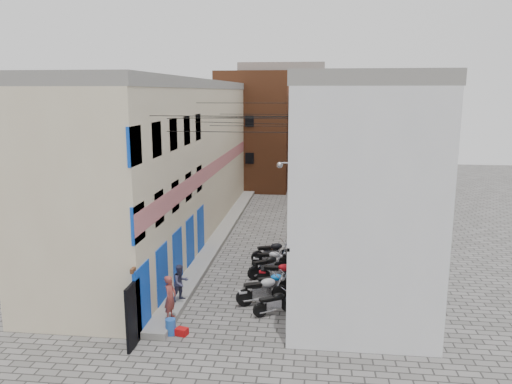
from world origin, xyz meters
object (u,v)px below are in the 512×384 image
at_px(motorcycle_e, 267,265).
at_px(motorcycle_b, 262,289).
at_px(motorcycle_a, 274,302).
at_px(water_jug_near, 171,327).
at_px(motorcycle_c, 272,282).
at_px(red_crate, 182,332).
at_px(person_a, 170,297).
at_px(water_jug_far, 171,328).
at_px(person_b, 181,283).
at_px(motorcycle_d, 280,272).
at_px(motorcycle_f, 270,258).
at_px(motorcycle_g, 272,251).

bearing_deg(motorcycle_e, motorcycle_b, -35.39).
distance_m(motorcycle_a, water_jug_near, 4.02).
height_order(motorcycle_c, red_crate, motorcycle_c).
relative_size(person_a, water_jug_far, 3.42).
relative_size(person_b, water_jug_far, 3.08).
distance_m(motorcycle_d, person_a, 5.68).
distance_m(motorcycle_d, motorcycle_f, 2.07).
relative_size(motorcycle_b, motorcycle_c, 1.24).
bearing_deg(water_jug_far, motorcycle_c, 51.46).
distance_m(motorcycle_c, water_jug_near, 5.14).
distance_m(motorcycle_b, motorcycle_e, 2.95).
height_order(motorcycle_a, motorcycle_c, motorcycle_c).
distance_m(motorcycle_b, motorcycle_d, 2.16).
distance_m(motorcycle_b, person_a, 3.86).
relative_size(person_a, person_b, 1.11).
distance_m(motorcycle_a, person_b, 3.75).
bearing_deg(person_b, motorcycle_d, -15.79).
height_order(motorcycle_b, water_jug_near, motorcycle_b).
height_order(motorcycle_c, motorcycle_e, motorcycle_e).
bearing_deg(motorcycle_f, motorcycle_d, 15.21).
bearing_deg(water_jug_near, motorcycle_f, 67.90).
xyz_separation_m(person_a, red_crate, (0.59, -0.72, -0.94)).
height_order(motorcycle_a, person_a, person_a).
height_order(person_a, red_crate, person_a).
bearing_deg(motorcycle_f, motorcycle_c, 5.07).
distance_m(motorcycle_f, person_b, 5.64).
bearing_deg(motorcycle_e, person_a, -67.43).
bearing_deg(red_crate, person_a, 129.60).
relative_size(person_b, water_jug_near, 2.58).
xyz_separation_m(motorcycle_c, motorcycle_g, (-0.34, 3.83, 0.10)).
distance_m(water_jug_near, water_jug_far, 0.05).
bearing_deg(motorcycle_b, motorcycle_g, 155.78).
relative_size(motorcycle_g, red_crate, 5.19).
height_order(motorcycle_c, motorcycle_g, motorcycle_g).
xyz_separation_m(motorcycle_c, person_b, (-3.46, -1.67, 0.47)).
bearing_deg(motorcycle_f, motorcycle_a, 5.30).
height_order(motorcycle_g, person_a, person_a).
distance_m(motorcycle_c, motorcycle_f, 3.03).
relative_size(motorcycle_a, motorcycle_e, 0.87).
bearing_deg(water_jug_far, red_crate, 0.00).
bearing_deg(red_crate, motorcycle_d, 58.82).
bearing_deg(person_a, water_jug_near, -156.83).
xyz_separation_m(motorcycle_d, water_jug_near, (-3.45, -5.05, -0.30)).
bearing_deg(water_jug_near, motorcycle_a, 30.72).
height_order(motorcycle_e, red_crate, motorcycle_e).
bearing_deg(motorcycle_e, water_jug_far, -62.77).
bearing_deg(motorcycle_c, person_a, -68.79).
bearing_deg(water_jug_far, water_jug_near, 0.00).
bearing_deg(motorcycle_e, water_jug_near, -62.77).
bearing_deg(motorcycle_a, motorcycle_f, 154.67).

